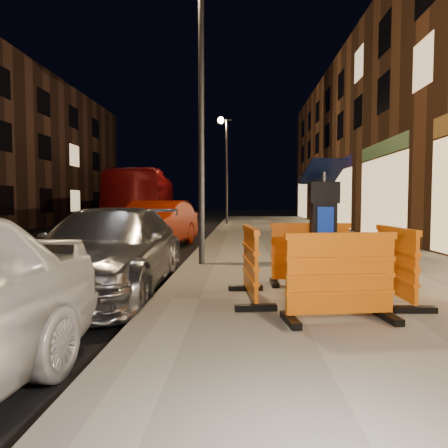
{
  "coord_description": "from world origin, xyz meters",
  "views": [
    {
      "loc": [
        1.06,
        -5.27,
        1.46
      ],
      "look_at": [
        0.8,
        1.0,
        1.1
      ],
      "focal_mm": 32.0,
      "sensor_mm": 36.0,
      "label": 1
    }
  ],
  "objects_px": {
    "barrier_front": "(340,277)",
    "car_red": "(156,248)",
    "barrier_kerbside": "(250,263)",
    "car_silver": "(110,290)",
    "parking_kiosk": "(323,235)",
    "barrier_back": "(310,254)",
    "bus_doubledecker": "(145,224)",
    "barrier_bldgside": "(396,264)"
  },
  "relations": [
    {
      "from": "barrier_front",
      "to": "car_red",
      "type": "distance_m",
      "value": 8.8
    },
    {
      "from": "barrier_kerbside",
      "to": "car_silver",
      "type": "distance_m",
      "value": 2.6
    },
    {
      "from": "barrier_kerbside",
      "to": "car_red",
      "type": "bearing_deg",
      "value": 15.73
    },
    {
      "from": "barrier_front",
      "to": "car_silver",
      "type": "relative_size",
      "value": 0.27
    },
    {
      "from": "barrier_front",
      "to": "parking_kiosk",
      "type": "bearing_deg",
      "value": 81.25
    },
    {
      "from": "barrier_back",
      "to": "car_silver",
      "type": "bearing_deg",
      "value": 176.38
    },
    {
      "from": "parking_kiosk",
      "to": "barrier_kerbside",
      "type": "bearing_deg",
      "value": 176.25
    },
    {
      "from": "barrier_front",
      "to": "car_red",
      "type": "bearing_deg",
      "value": 106.23
    },
    {
      "from": "barrier_front",
      "to": "barrier_kerbside",
      "type": "height_order",
      "value": "same"
    },
    {
      "from": "barrier_kerbside",
      "to": "bus_doubledecker",
      "type": "height_order",
      "value": "bus_doubledecker"
    },
    {
      "from": "barrier_bldgside",
      "to": "car_red",
      "type": "relative_size",
      "value": 0.28
    },
    {
      "from": "barrier_kerbside",
      "to": "barrier_bldgside",
      "type": "relative_size",
      "value": 1.0
    },
    {
      "from": "parking_kiosk",
      "to": "car_red",
      "type": "height_order",
      "value": "parking_kiosk"
    },
    {
      "from": "parking_kiosk",
      "to": "car_red",
      "type": "xyz_separation_m",
      "value": [
        -3.71,
        7.0,
        -1.02
      ]
    },
    {
      "from": "car_silver",
      "to": "parking_kiosk",
      "type": "bearing_deg",
      "value": -20.07
    },
    {
      "from": "barrier_front",
      "to": "barrier_bldgside",
      "type": "height_order",
      "value": "same"
    },
    {
      "from": "parking_kiosk",
      "to": "car_silver",
      "type": "xyz_separation_m",
      "value": [
        -3.22,
        1.11,
        -1.02
      ]
    },
    {
      "from": "barrier_kerbside",
      "to": "barrier_bldgside",
      "type": "xyz_separation_m",
      "value": [
        1.9,
        0.0,
        0.0
      ]
    },
    {
      "from": "barrier_kerbside",
      "to": "barrier_bldgside",
      "type": "distance_m",
      "value": 1.9
    },
    {
      "from": "barrier_kerbside",
      "to": "barrier_bldgside",
      "type": "height_order",
      "value": "same"
    },
    {
      "from": "barrier_front",
      "to": "barrier_bldgside",
      "type": "distance_m",
      "value": 1.34
    },
    {
      "from": "barrier_back",
      "to": "car_silver",
      "type": "height_order",
      "value": "barrier_back"
    },
    {
      "from": "car_silver",
      "to": "bus_doubledecker",
      "type": "bearing_deg",
      "value": 100.92
    },
    {
      "from": "bus_doubledecker",
      "to": "car_red",
      "type": "bearing_deg",
      "value": -80.81
    },
    {
      "from": "barrier_front",
      "to": "car_red",
      "type": "height_order",
      "value": "barrier_front"
    },
    {
      "from": "bus_doubledecker",
      "to": "parking_kiosk",
      "type": "bearing_deg",
      "value": -76.09
    },
    {
      "from": "barrier_bldgside",
      "to": "barrier_kerbside",
      "type": "bearing_deg",
      "value": 88.25
    },
    {
      "from": "parking_kiosk",
      "to": "barrier_back",
      "type": "bearing_deg",
      "value": 86.25
    },
    {
      "from": "parking_kiosk",
      "to": "car_silver",
      "type": "height_order",
      "value": "parking_kiosk"
    },
    {
      "from": "parking_kiosk",
      "to": "barrier_front",
      "type": "relative_size",
      "value": 1.4
    },
    {
      "from": "barrier_bldgside",
      "to": "car_silver",
      "type": "height_order",
      "value": "barrier_bldgside"
    },
    {
      "from": "barrier_back",
      "to": "car_red",
      "type": "bearing_deg",
      "value": 120.72
    },
    {
      "from": "barrier_front",
      "to": "car_red",
      "type": "xyz_separation_m",
      "value": [
        -3.71,
        7.95,
        -0.64
      ]
    },
    {
      "from": "parking_kiosk",
      "to": "car_silver",
      "type": "bearing_deg",
      "value": 157.19
    },
    {
      "from": "barrier_kerbside",
      "to": "car_silver",
      "type": "relative_size",
      "value": 0.27
    },
    {
      "from": "parking_kiosk",
      "to": "barrier_back",
      "type": "xyz_separation_m",
      "value": [
        0.0,
        0.95,
        -0.38
      ]
    },
    {
      "from": "parking_kiosk",
      "to": "barrier_kerbside",
      "type": "relative_size",
      "value": 1.4
    },
    {
      "from": "parking_kiosk",
      "to": "barrier_kerbside",
      "type": "xyz_separation_m",
      "value": [
        -0.95,
        0.0,
        -0.38
      ]
    },
    {
      "from": "barrier_back",
      "to": "barrier_bldgside",
      "type": "bearing_deg",
      "value": -45.75
    },
    {
      "from": "barrier_kerbside",
      "to": "barrier_back",
      "type": "bearing_deg",
      "value": -50.75
    },
    {
      "from": "barrier_front",
      "to": "barrier_back",
      "type": "distance_m",
      "value": 1.9
    },
    {
      "from": "barrier_back",
      "to": "barrier_kerbside",
      "type": "distance_m",
      "value": 1.34
    }
  ]
}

